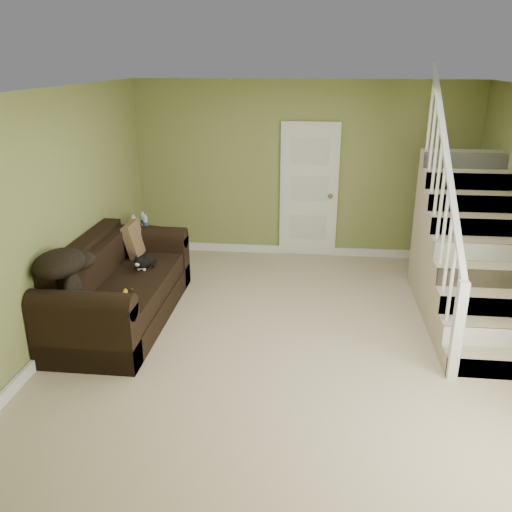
% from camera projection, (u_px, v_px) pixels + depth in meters
% --- Properties ---
extents(floor, '(5.00, 5.50, 0.01)m').
position_uv_depth(floor, '(292.00, 338.00, 5.91)').
color(floor, tan).
rests_on(floor, ground).
extents(ceiling, '(5.00, 5.50, 0.01)m').
position_uv_depth(ceiling, '(298.00, 89.00, 5.01)').
color(ceiling, white).
rests_on(ceiling, wall_back).
extents(wall_back, '(5.00, 0.04, 2.60)m').
position_uv_depth(wall_back, '(303.00, 171.00, 8.03)').
color(wall_back, olive).
rests_on(wall_back, floor).
extents(wall_front, '(5.00, 0.04, 2.60)m').
position_uv_depth(wall_front, '(272.00, 371.00, 2.89)').
color(wall_front, olive).
rests_on(wall_front, floor).
extents(wall_left, '(0.04, 5.50, 2.60)m').
position_uv_depth(wall_left, '(58.00, 216.00, 5.72)').
color(wall_left, olive).
rests_on(wall_left, floor).
extents(baseboard_back, '(5.00, 0.04, 0.12)m').
position_uv_depth(baseboard_back, '(300.00, 250.00, 8.42)').
color(baseboard_back, white).
rests_on(baseboard_back, floor).
extents(baseboard_left, '(0.04, 5.50, 0.12)m').
position_uv_depth(baseboard_left, '(74.00, 321.00, 6.14)').
color(baseboard_left, white).
rests_on(baseboard_left, floor).
extents(door, '(0.86, 0.12, 2.02)m').
position_uv_depth(door, '(309.00, 191.00, 8.08)').
color(door, white).
rests_on(door, floor).
extents(staircase, '(1.00, 2.51, 2.82)m').
position_uv_depth(staircase, '(466.00, 259.00, 6.38)').
color(staircase, tan).
rests_on(staircase, floor).
extents(sofa, '(1.03, 2.38, 0.94)m').
position_uv_depth(sofa, '(118.00, 290.00, 6.23)').
color(sofa, black).
rests_on(sofa, floor).
extents(side_table, '(0.63, 0.63, 0.84)m').
position_uv_depth(side_table, '(143.00, 250.00, 7.67)').
color(side_table, black).
rests_on(side_table, floor).
extents(cat, '(0.21, 0.45, 0.22)m').
position_uv_depth(cat, '(144.00, 262.00, 6.43)').
color(cat, black).
rests_on(cat, sofa).
extents(banana, '(0.10, 0.20, 0.05)m').
position_uv_depth(banana, '(125.00, 293.00, 5.72)').
color(banana, yellow).
rests_on(banana, sofa).
extents(throw_pillow, '(0.21, 0.43, 0.44)m').
position_uv_depth(throw_pillow, '(134.00, 239.00, 6.85)').
color(throw_pillow, '#523921').
rests_on(throw_pillow, sofa).
extents(throw_blanket, '(0.55, 0.68, 0.25)m').
position_uv_depth(throw_blanket, '(59.00, 263.00, 5.32)').
color(throw_blanket, black).
rests_on(throw_blanket, sofa).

